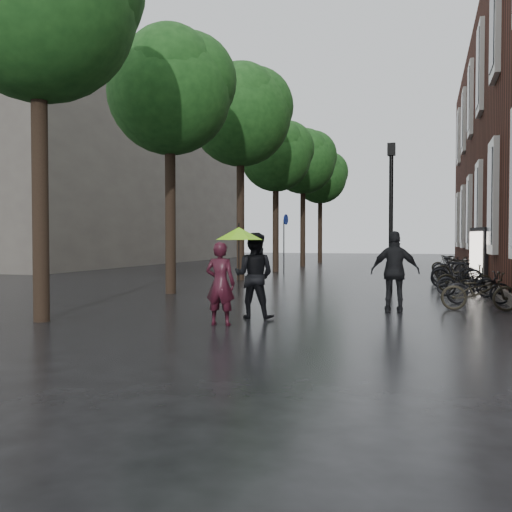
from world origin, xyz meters
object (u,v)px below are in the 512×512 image
at_px(pedestrian_walking, 395,272).
at_px(lamp_post, 391,202).
at_px(person_burgundy, 220,284).
at_px(ad_lightbox, 480,256).
at_px(person_black, 254,276).
at_px(parked_bicycles, 460,274).

distance_m(pedestrian_walking, lamp_post, 4.89).
xyz_separation_m(person_burgundy, ad_lightbox, (5.66, 11.44, 0.25)).
bearing_deg(pedestrian_walking, lamp_post, -90.33).
height_order(person_burgundy, person_black, person_black).
xyz_separation_m(person_burgundy, parked_bicycles, (4.91, 10.45, -0.34)).
bearing_deg(person_black, lamp_post, -111.16).
relative_size(person_black, pedestrian_walking, 0.97).
bearing_deg(pedestrian_walking, parked_bicycles, -108.65).
xyz_separation_m(person_black, ad_lightbox, (5.32, 10.37, 0.16)).
relative_size(pedestrian_walking, lamp_post, 0.40).
bearing_deg(ad_lightbox, pedestrian_walking, -122.89).
relative_size(person_black, ad_lightbox, 0.86).
bearing_deg(person_black, parked_bicycles, -116.64).
xyz_separation_m(pedestrian_walking, lamp_post, (-0.38, 4.50, 1.88)).
bearing_deg(lamp_post, parked_bicycles, 53.81).
relative_size(pedestrian_walking, ad_lightbox, 0.88).
bearing_deg(person_black, pedestrian_walking, -146.13).
bearing_deg(pedestrian_walking, person_black, 29.43).
xyz_separation_m(pedestrian_walking, ad_lightbox, (2.55, 8.47, 0.13)).
bearing_deg(parked_bicycles, lamp_post, -126.19).
distance_m(pedestrian_walking, ad_lightbox, 8.84).
relative_size(parked_bicycles, lamp_post, 3.26).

